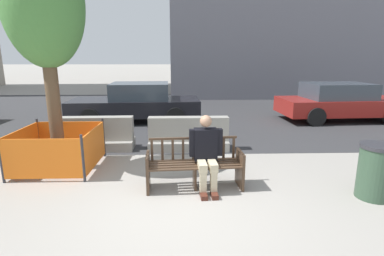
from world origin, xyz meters
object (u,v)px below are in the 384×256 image
(car_sedan_mid, at_px, (339,102))
(car_sedan_far, at_px, (137,103))
(seated_person, at_px, (206,151))
(trash_bin, at_px, (376,171))
(street_bench, at_px, (194,166))
(street_tree, at_px, (43,6))
(jersey_barrier_left, at_px, (94,136))
(jersey_barrier_centre, at_px, (189,136))
(construction_fence, at_px, (58,147))

(car_sedan_mid, relative_size, car_sedan_far, 0.96)
(car_sedan_mid, bearing_deg, seated_person, -132.83)
(car_sedan_mid, xyz_separation_m, trash_bin, (-2.61, -6.25, -0.23))
(street_bench, height_order, street_tree, street_tree)
(trash_bin, bearing_deg, street_bench, 170.51)
(car_sedan_mid, bearing_deg, car_sedan_far, 179.76)
(seated_person, height_order, jersey_barrier_left, seated_person)
(seated_person, height_order, street_tree, street_tree)
(car_sedan_far, bearing_deg, seated_person, -70.48)
(jersey_barrier_centre, bearing_deg, construction_fence, -155.75)
(jersey_barrier_centre, distance_m, car_sedan_far, 3.94)
(construction_fence, height_order, car_sedan_mid, car_sedan_mid)
(jersey_barrier_centre, height_order, car_sedan_mid, car_sedan_mid)
(street_bench, distance_m, car_sedan_far, 6.08)
(jersey_barrier_centre, relative_size, trash_bin, 2.18)
(seated_person, xyz_separation_m, jersey_barrier_centre, (-0.26, 2.34, -0.35))
(seated_person, height_order, car_sedan_mid, car_sedan_mid)
(jersey_barrier_centre, bearing_deg, car_sedan_far, 117.30)
(street_bench, height_order, jersey_barrier_centre, street_bench)
(jersey_barrier_centre, height_order, jersey_barrier_left, same)
(jersey_barrier_centre, distance_m, car_sedan_mid, 6.62)
(street_bench, height_order, jersey_barrier_left, street_bench)
(seated_person, xyz_separation_m, jersey_barrier_left, (-2.67, 2.42, -0.35))
(street_bench, distance_m, street_tree, 4.12)
(street_tree, relative_size, car_sedan_mid, 1.00)
(construction_fence, xyz_separation_m, trash_bin, (5.77, -1.55, 0.00))
(jersey_barrier_centre, distance_m, street_tree, 4.17)
(street_bench, relative_size, street_tree, 0.38)
(street_bench, bearing_deg, car_sedan_mid, 45.90)
(street_tree, bearing_deg, jersey_barrier_centre, 24.25)
(street_bench, distance_m, jersey_barrier_centre, 2.29)
(street_tree, height_order, car_sedan_mid, street_tree)
(street_bench, bearing_deg, jersey_barrier_centre, 91.53)
(construction_fence, bearing_deg, jersey_barrier_centre, 24.25)
(street_tree, bearing_deg, jersey_barrier_left, 75.45)
(street_tree, height_order, trash_bin, street_tree)
(seated_person, distance_m, jersey_barrier_left, 3.61)
(jersey_barrier_centre, distance_m, jersey_barrier_left, 2.40)
(car_sedan_far, bearing_deg, trash_bin, -52.44)
(construction_fence, relative_size, car_sedan_far, 0.33)
(car_sedan_mid, xyz_separation_m, car_sedan_far, (-7.44, 0.03, -0.01))
(jersey_barrier_left, bearing_deg, street_tree, -104.55)
(car_sedan_far, xyz_separation_m, trash_bin, (4.83, -6.28, -0.22))
(car_sedan_far, bearing_deg, construction_fence, -101.27)
(street_bench, height_order, seated_person, seated_person)
(jersey_barrier_centre, bearing_deg, street_tree, -155.75)
(seated_person, bearing_deg, jersey_barrier_centre, 96.44)
(seated_person, bearing_deg, car_sedan_far, 109.52)
(jersey_barrier_left, bearing_deg, construction_fence, -104.55)
(car_sedan_far, relative_size, trash_bin, 5.07)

